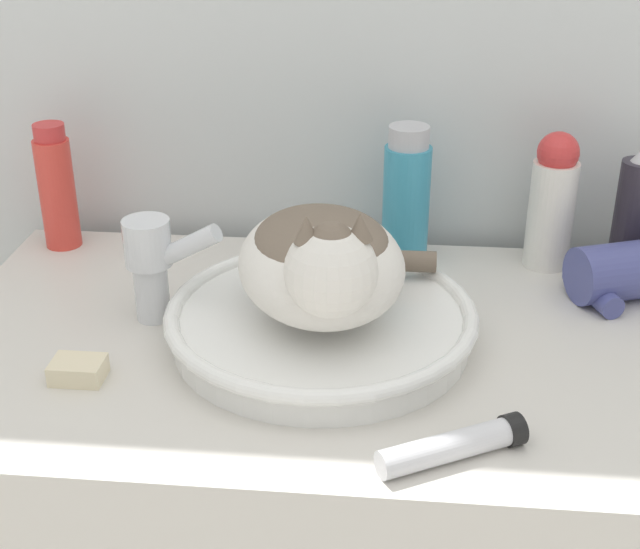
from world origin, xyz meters
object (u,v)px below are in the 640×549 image
(faucet, at_px, (154,261))
(soap_bar, at_px, (78,370))
(cat, at_px, (324,260))
(hair_dryer, at_px, (635,271))
(mouthwash_bottle, at_px, (406,197))
(cream_tube, at_px, (454,446))
(hairspray_can_black, at_px, (634,213))
(lotion_bottle_white, at_px, (552,201))
(shampoo_bottle_tall, at_px, (57,188))

(faucet, bearing_deg, soap_bar, -100.49)
(faucet, bearing_deg, cat, -3.18)
(hair_dryer, bearing_deg, soap_bar, -178.40)
(cat, xyz_separation_m, mouthwash_bottle, (0.09, 0.26, -0.02))
(cat, distance_m, soap_bar, 0.31)
(mouthwash_bottle, xyz_separation_m, cream_tube, (0.06, -0.47, -0.08))
(hairspray_can_black, relative_size, mouthwash_bottle, 0.91)
(lotion_bottle_white, height_order, soap_bar, lotion_bottle_white)
(faucet, distance_m, mouthwash_bottle, 0.38)
(cat, bearing_deg, soap_bar, -82.88)
(cream_tube, bearing_deg, shampoo_bottle_tall, 140.85)
(cat, xyz_separation_m, hairspray_can_black, (0.42, 0.26, -0.03))
(shampoo_bottle_tall, distance_m, mouthwash_bottle, 0.52)
(hairspray_can_black, xyz_separation_m, mouthwash_bottle, (-0.32, 0.00, 0.01))
(mouthwash_bottle, relative_size, cream_tube, 1.29)
(mouthwash_bottle, distance_m, cream_tube, 0.48)
(cat, bearing_deg, lotion_bottle_white, 118.70)
(hairspray_can_black, height_order, mouthwash_bottle, mouthwash_bottle)
(mouthwash_bottle, bearing_deg, shampoo_bottle_tall, 180.00)
(faucet, bearing_deg, hair_dryer, 21.00)
(shampoo_bottle_tall, distance_m, cream_tube, 0.74)
(mouthwash_bottle, bearing_deg, hairspray_can_black, 0.00)
(shampoo_bottle_tall, bearing_deg, soap_bar, -67.68)
(hairspray_can_black, bearing_deg, soap_bar, -152.32)
(faucet, relative_size, soap_bar, 2.37)
(mouthwash_bottle, relative_size, hair_dryer, 0.99)
(cat, height_order, shampoo_bottle_tall, cat)
(hair_dryer, bearing_deg, cream_tube, -144.20)
(cat, xyz_separation_m, soap_bar, (-0.27, -0.10, -0.11))
(hair_dryer, distance_m, soap_bar, 0.73)
(lotion_bottle_white, height_order, hairspray_can_black, lotion_bottle_white)
(mouthwash_bottle, bearing_deg, soap_bar, -135.57)
(cat, bearing_deg, shampoo_bottle_tall, -134.52)
(lotion_bottle_white, distance_m, cream_tube, 0.50)
(faucet, height_order, cream_tube, faucet)
(shampoo_bottle_tall, bearing_deg, lotion_bottle_white, 0.00)
(mouthwash_bottle, bearing_deg, cream_tube, -83.20)
(faucet, xyz_separation_m, lotion_bottle_white, (0.52, 0.21, 0.02))
(shampoo_bottle_tall, height_order, hair_dryer, shampoo_bottle_tall)
(cream_tube, bearing_deg, hair_dryer, 56.03)
(hairspray_can_black, xyz_separation_m, cream_tube, (-0.27, -0.47, -0.07))
(shampoo_bottle_tall, distance_m, hair_dryer, 0.83)
(cream_tube, relative_size, soap_bar, 2.60)
(cat, bearing_deg, faucet, -115.59)
(cream_tube, distance_m, soap_bar, 0.44)
(faucet, relative_size, shampoo_bottle_tall, 0.75)
(shampoo_bottle_tall, height_order, hairspray_can_black, shampoo_bottle_tall)
(cat, bearing_deg, mouthwash_bottle, 147.64)
(hairspray_can_black, distance_m, soap_bar, 0.78)
(cat, height_order, faucet, cat)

